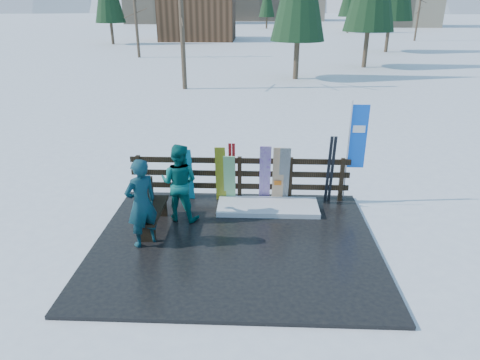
{
  "coord_description": "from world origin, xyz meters",
  "views": [
    {
      "loc": [
        0.43,
        -7.96,
        4.82
      ],
      "look_at": [
        0.06,
        1.0,
        1.1
      ],
      "focal_mm": 32.0,
      "sensor_mm": 36.0,
      "label": 1
    }
  ],
  "objects_px": {
    "rental_flag": "(356,141)",
    "person_front": "(141,203)",
    "snowboard_2": "(221,174)",
    "snowboard_0": "(188,175)",
    "snowboard_1": "(230,179)",
    "snowboard_5": "(278,175)",
    "person_back": "(179,182)",
    "snowboard_4": "(284,175)",
    "snowboard_3": "(265,174)",
    "bench": "(150,207)"
  },
  "relations": [
    {
      "from": "snowboard_0",
      "to": "snowboard_5",
      "type": "xyz_separation_m",
      "value": [
        2.28,
        0.0,
        0.03
      ]
    },
    {
      "from": "snowboard_1",
      "to": "person_back",
      "type": "distance_m",
      "value": 1.47
    },
    {
      "from": "bench",
      "to": "snowboard_5",
      "type": "xyz_separation_m",
      "value": [
        2.91,
        1.45,
        0.25
      ]
    },
    {
      "from": "snowboard_0",
      "to": "rental_flag",
      "type": "distance_m",
      "value": 4.27
    },
    {
      "from": "snowboard_3",
      "to": "snowboard_5",
      "type": "distance_m",
      "value": 0.33
    },
    {
      "from": "snowboard_3",
      "to": "person_front",
      "type": "bearing_deg",
      "value": -139.97
    },
    {
      "from": "snowboard_5",
      "to": "person_front",
      "type": "height_order",
      "value": "person_front"
    },
    {
      "from": "bench",
      "to": "snowboard_2",
      "type": "bearing_deg",
      "value": 44.6
    },
    {
      "from": "snowboard_5",
      "to": "rental_flag",
      "type": "xyz_separation_m",
      "value": [
        1.89,
        0.27,
        0.84
      ]
    },
    {
      "from": "snowboard_1",
      "to": "snowboard_5",
      "type": "bearing_deg",
      "value": -0.0
    },
    {
      "from": "snowboard_3",
      "to": "snowboard_5",
      "type": "bearing_deg",
      "value": -0.0
    },
    {
      "from": "bench",
      "to": "snowboard_1",
      "type": "xyz_separation_m",
      "value": [
        1.69,
        1.45,
        0.13
      ]
    },
    {
      "from": "snowboard_0",
      "to": "snowboard_1",
      "type": "xyz_separation_m",
      "value": [
        1.06,
        0.0,
        -0.08
      ]
    },
    {
      "from": "snowboard_5",
      "to": "person_front",
      "type": "xyz_separation_m",
      "value": [
        -2.89,
        -2.15,
        0.19
      ]
    },
    {
      "from": "rental_flag",
      "to": "person_back",
      "type": "height_order",
      "value": "rental_flag"
    },
    {
      "from": "snowboard_0",
      "to": "snowboard_3",
      "type": "distance_m",
      "value": 1.95
    },
    {
      "from": "person_front",
      "to": "snowboard_3",
      "type": "bearing_deg",
      "value": 175.51
    },
    {
      "from": "bench",
      "to": "rental_flag",
      "type": "relative_size",
      "value": 0.58
    },
    {
      "from": "snowboard_0",
      "to": "snowboard_4",
      "type": "distance_m",
      "value": 2.43
    },
    {
      "from": "snowboard_2",
      "to": "rental_flag",
      "type": "distance_m",
      "value": 3.45
    },
    {
      "from": "rental_flag",
      "to": "person_front",
      "type": "relative_size",
      "value": 1.36
    },
    {
      "from": "rental_flag",
      "to": "snowboard_1",
      "type": "bearing_deg",
      "value": -175.04
    },
    {
      "from": "snowboard_2",
      "to": "snowboard_0",
      "type": "bearing_deg",
      "value": 180.0
    },
    {
      "from": "rental_flag",
      "to": "person_back",
      "type": "bearing_deg",
      "value": -163.88
    },
    {
      "from": "rental_flag",
      "to": "snowboard_0",
      "type": "bearing_deg",
      "value": -176.29
    },
    {
      "from": "snowboard_5",
      "to": "person_back",
      "type": "relative_size",
      "value": 0.84
    },
    {
      "from": "snowboard_3",
      "to": "person_front",
      "type": "xyz_separation_m",
      "value": [
        -2.56,
        -2.15,
        0.16
      ]
    },
    {
      "from": "bench",
      "to": "person_back",
      "type": "relative_size",
      "value": 0.82
    },
    {
      "from": "bench",
      "to": "snowboard_2",
      "type": "distance_m",
      "value": 2.08
    },
    {
      "from": "snowboard_2",
      "to": "snowboard_3",
      "type": "bearing_deg",
      "value": 0.0
    },
    {
      "from": "person_back",
      "to": "snowboard_4",
      "type": "bearing_deg",
      "value": -147.6
    },
    {
      "from": "snowboard_0",
      "to": "person_front",
      "type": "distance_m",
      "value": 2.24
    },
    {
      "from": "snowboard_2",
      "to": "person_front",
      "type": "relative_size",
      "value": 0.8
    },
    {
      "from": "bench",
      "to": "snowboard_2",
      "type": "height_order",
      "value": "snowboard_2"
    },
    {
      "from": "snowboard_4",
      "to": "rental_flag",
      "type": "xyz_separation_m",
      "value": [
        1.74,
        0.27,
        0.84
      ]
    },
    {
      "from": "snowboard_0",
      "to": "person_back",
      "type": "distance_m",
      "value": 0.97
    },
    {
      "from": "snowboard_1",
      "to": "rental_flag",
      "type": "height_order",
      "value": "rental_flag"
    },
    {
      "from": "bench",
      "to": "person_front",
      "type": "relative_size",
      "value": 0.79
    },
    {
      "from": "snowboard_0",
      "to": "person_back",
      "type": "relative_size",
      "value": 0.81
    },
    {
      "from": "snowboard_0",
      "to": "snowboard_4",
      "type": "height_order",
      "value": "snowboard_4"
    },
    {
      "from": "snowboard_0",
      "to": "snowboard_3",
      "type": "relative_size",
      "value": 0.9
    },
    {
      "from": "snowboard_1",
      "to": "snowboard_3",
      "type": "distance_m",
      "value": 0.9
    },
    {
      "from": "snowboard_1",
      "to": "snowboard_3",
      "type": "xyz_separation_m",
      "value": [
        0.89,
        0.0,
        0.15
      ]
    },
    {
      "from": "snowboard_4",
      "to": "snowboard_5",
      "type": "height_order",
      "value": "snowboard_4"
    },
    {
      "from": "bench",
      "to": "snowboard_1",
      "type": "distance_m",
      "value": 2.23
    },
    {
      "from": "snowboard_3",
      "to": "person_front",
      "type": "distance_m",
      "value": 3.34
    },
    {
      "from": "snowboard_1",
      "to": "snowboard_5",
      "type": "height_order",
      "value": "snowboard_5"
    },
    {
      "from": "snowboard_1",
      "to": "snowboard_0",
      "type": "bearing_deg",
      "value": -180.0
    },
    {
      "from": "snowboard_4",
      "to": "snowboard_3",
      "type": "bearing_deg",
      "value": 180.0
    },
    {
      "from": "snowboard_1",
      "to": "snowboard_2",
      "type": "xyz_separation_m",
      "value": [
        -0.22,
        -0.0,
        0.11
      ]
    }
  ]
}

